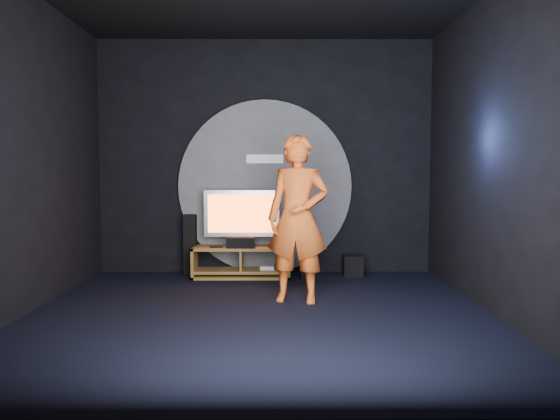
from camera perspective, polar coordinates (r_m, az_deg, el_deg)
The scene contains 14 objects.
floor at distance 5.97m, azimuth -2.14°, elevation -10.83°, with size 5.00×5.00×0.00m, color black.
back_wall at distance 8.27m, azimuth -1.58°, elevation 5.55°, with size 5.00×0.04×3.50m, color black.
front_wall at distance 3.28m, azimuth -3.74°, elevation 7.90°, with size 5.00×0.04×3.50m, color black.
left_wall at distance 6.37m, azimuth -25.40°, elevation 5.63°, with size 0.04×5.00×3.50m, color black.
right_wall at distance 6.21m, azimuth 21.67°, elevation 5.78°, with size 0.04×5.00×3.50m, color black.
wall_disc_panel at distance 8.21m, azimuth -1.58°, elevation 2.43°, with size 2.60×0.11×2.60m.
media_console at distance 7.94m, azimuth -3.99°, elevation -5.66°, with size 1.40×0.45×0.45m.
tv at distance 7.92m, azimuth -4.04°, elevation -0.59°, with size 1.09×0.22×0.81m.
center_speaker at distance 7.75m, azimuth -4.13°, elevation -3.43°, with size 0.40×0.15×0.15m, color black.
remote at distance 7.82m, azimuth -6.64°, elevation -3.86°, with size 0.18×0.05×0.02m, color black.
tower_speaker_left at distance 8.25m, azimuth -9.35°, elevation -3.57°, with size 0.18×0.20×0.89m, color black.
tower_speaker_right at distance 7.80m, azimuth 2.87°, elevation -3.96°, with size 0.18×0.20×0.89m, color black.
subwoofer at distance 8.10m, azimuth 7.62°, elevation -5.80°, with size 0.28×0.28×0.31m, color black.
player at distance 6.38m, azimuth 1.87°, elevation -0.89°, with size 0.72×0.47×1.97m, color #DA571D.
Camera 1 is at (0.20, -5.76, 1.53)m, focal length 35.00 mm.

